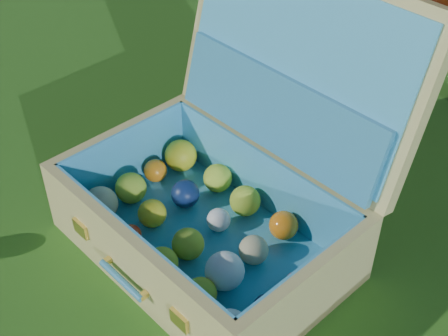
% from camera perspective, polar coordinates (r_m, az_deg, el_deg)
% --- Properties ---
extents(ground, '(60.00, 60.00, 0.00)m').
position_cam_1_polar(ground, '(1.50, -6.29, -9.26)').
color(ground, '#215114').
rests_on(ground, ground).
extents(suitcase, '(0.79, 0.74, 0.62)m').
position_cam_1_polar(suitcase, '(1.46, 0.76, -0.75)').
color(suitcase, tan).
rests_on(suitcase, ground).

